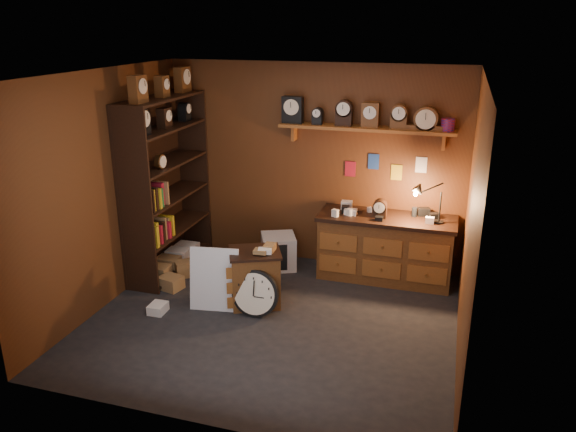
{
  "coord_description": "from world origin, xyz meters",
  "views": [
    {
      "loc": [
        1.79,
        -5.28,
        3.19
      ],
      "look_at": [
        0.08,
        0.35,
        1.14
      ],
      "focal_mm": 35.0,
      "sensor_mm": 36.0,
      "label": 1
    }
  ],
  "objects_px": {
    "workbench": "(386,244)",
    "shelving_unit": "(164,178)",
    "big_round_clock": "(255,293)",
    "low_cabinet": "(255,275)"
  },
  "relations": [
    {
      "from": "workbench",
      "to": "low_cabinet",
      "type": "bearing_deg",
      "value": -139.88
    },
    {
      "from": "shelving_unit",
      "to": "big_round_clock",
      "type": "bearing_deg",
      "value": -30.18
    },
    {
      "from": "workbench",
      "to": "shelving_unit",
      "type": "bearing_deg",
      "value": -170.13
    },
    {
      "from": "big_round_clock",
      "to": "workbench",
      "type": "bearing_deg",
      "value": 47.87
    },
    {
      "from": "shelving_unit",
      "to": "low_cabinet",
      "type": "relative_size",
      "value": 3.38
    },
    {
      "from": "shelving_unit",
      "to": "workbench",
      "type": "relative_size",
      "value": 1.49
    },
    {
      "from": "low_cabinet",
      "to": "big_round_clock",
      "type": "distance_m",
      "value": 0.29
    },
    {
      "from": "shelving_unit",
      "to": "big_round_clock",
      "type": "xyz_separation_m",
      "value": [
        1.57,
        -0.91,
        -0.98
      ]
    },
    {
      "from": "big_round_clock",
      "to": "low_cabinet",
      "type": "bearing_deg",
      "value": 109.62
    },
    {
      "from": "workbench",
      "to": "big_round_clock",
      "type": "bearing_deg",
      "value": -132.13
    }
  ]
}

